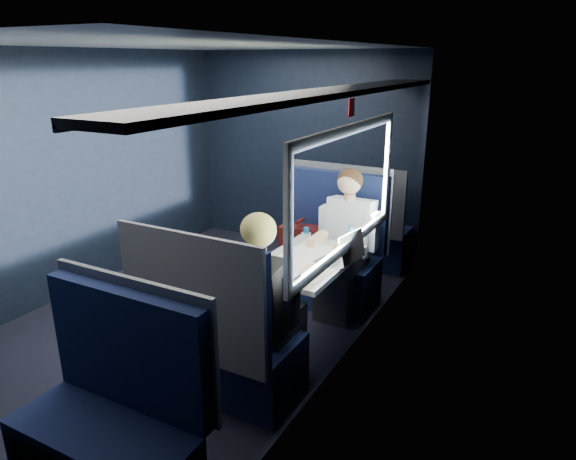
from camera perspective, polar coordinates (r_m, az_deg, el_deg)
The scene contains 13 objects.
ground at distance 4.77m, azimuth -9.69°, elevation -9.29°, with size 2.80×4.20×0.01m, color black.
room_shell at distance 4.28m, azimuth -10.51°, elevation 8.49°, with size 3.00×4.40×2.40m.
table at distance 3.98m, azimuth 1.68°, elevation -4.20°, with size 0.62×1.00×0.74m.
seat_bay_near at distance 4.88m, azimuth 4.19°, elevation -2.90°, with size 1.04×0.62×1.26m.
seat_bay_far at distance 3.51m, azimuth -7.68°, elevation -12.26°, with size 1.04×0.62×1.26m.
seat_row_front at distance 5.69m, azimuth 8.16°, elevation -0.03°, with size 1.04×0.51×1.16m.
seat_row_back at distance 2.96m, azimuth -18.79°, elevation -19.92°, with size 1.04×0.51×1.16m.
man at distance 4.53m, azimuth 6.43°, elevation -0.69°, with size 0.53×0.56×1.32m.
woman at distance 3.36m, azimuth -2.74°, elevation -7.49°, with size 0.53×0.56×1.32m.
papers at distance 3.90m, azimuth 2.35°, elevation -3.43°, with size 0.50×0.73×0.01m, color white.
laptop at distance 3.88m, azimuth 6.27°, elevation -2.65°, with size 0.29×0.35×0.24m.
bottle_small at distance 4.07m, azimuth 6.92°, elevation -1.20°, with size 0.06×0.06×0.22m.
cup at distance 4.19m, azimuth 7.94°, elevation -1.46°, with size 0.06×0.06×0.08m, color white.
Camera 1 is at (2.67, -3.29, 2.20)m, focal length 32.00 mm.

